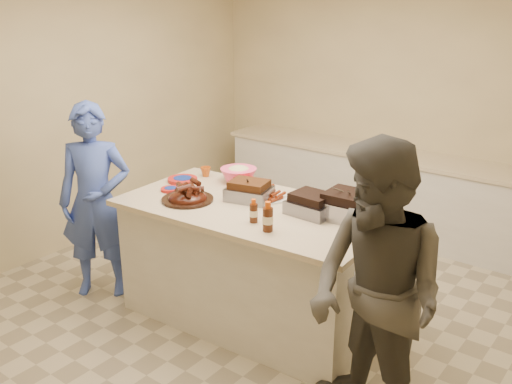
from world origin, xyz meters
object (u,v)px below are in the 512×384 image
Objects in this scene: bbq_bottle_a at (254,222)px; plastic_cup at (206,176)px; island at (252,317)px; rib_platter at (188,201)px; roasting_pan at (345,217)px; coleslaw_bowl at (239,182)px; bbq_bottle_b at (268,231)px; guest_blue at (104,290)px; mustard_bottle at (253,197)px.

bbq_bottle_a is 1.88× the size of plastic_cup.
island is 5.02× the size of rib_platter.
roasting_pan is 1.14m from coleslaw_bowl.
bbq_bottle_b reaches higher than plastic_cup.
guest_blue is at bearing -175.22° from bbq_bottle_b.
island is 1.21× the size of guest_blue.
bbq_bottle_a reaches higher than roasting_pan.
rib_platter is 0.86m from bbq_bottle_b.
roasting_pan is 1.47m from plastic_cup.
plastic_cup reaches higher than guest_blue.
roasting_pan is 1.92× the size of bbq_bottle_a.
bbq_bottle_a is at bearing -30.94° from guest_blue.
rib_platter is 2.36× the size of bbq_bottle_a.
coleslaw_bowl is at bearing 135.83° from island.
rib_platter is at bearing -134.05° from mustard_bottle.
island is 16.07× the size of mustard_bottle.
roasting_pan is (1.16, 0.45, 0.00)m from rib_platter.
coleslaw_bowl is (-1.13, 0.16, 0.00)m from roasting_pan.
rib_platter reaches higher than roasting_pan.
island is 1.21m from roasting_pan.
roasting_pan reaches higher than guest_blue.
coleslaw_bowl reaches higher than bbq_bottle_a.
plastic_cup is (-0.31, 0.56, 0.00)m from rib_platter.
island is at bearing -163.99° from roasting_pan.
coleslaw_bowl is at bearing 5.38° from guest_blue.
island is at bearing 140.50° from bbq_bottle_b.
rib_platter is 1.23× the size of roasting_pan.
coleslaw_bowl is 1.80× the size of bbq_bottle_a.
coleslaw_bowl is at bearing 135.89° from bbq_bottle_a.
island is at bearing 129.94° from bbq_bottle_a.
coleslaw_bowl is (0.03, 0.60, 0.00)m from rib_platter.
mustard_bottle is 0.70m from plastic_cup.
bbq_bottle_a is (0.21, -0.25, 0.97)m from island.
rib_platter is at bearing -92.59° from coleslaw_bowl.
bbq_bottle_a is (0.69, -0.04, 0.00)m from rib_platter.
bbq_bottle_b is (0.17, -0.07, 0.00)m from bbq_bottle_a.
mustard_bottle is (0.36, 0.37, 0.00)m from rib_platter.
mustard_bottle is (-0.32, 0.41, 0.00)m from bbq_bottle_a.
rib_platter is 1.24m from roasting_pan.
plastic_cup is (-1.47, 0.11, 0.00)m from roasting_pan.
bbq_bottle_a is at bearing 159.25° from bbq_bottle_b.
island is 11.84× the size of bbq_bottle_a.
roasting_pan is at bearing -4.28° from plastic_cup.
rib_platter is 1.31× the size of coleslaw_bowl.
coleslaw_bowl reaches higher than roasting_pan.
island is at bearing -54.41° from mustard_bottle.
rib_platter is at bearing 173.26° from bbq_bottle_b.
plastic_cup is (-0.67, 0.18, 0.00)m from mustard_bottle.
plastic_cup is 1.37m from guest_blue.
plastic_cup is at bearing 119.28° from rib_platter.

